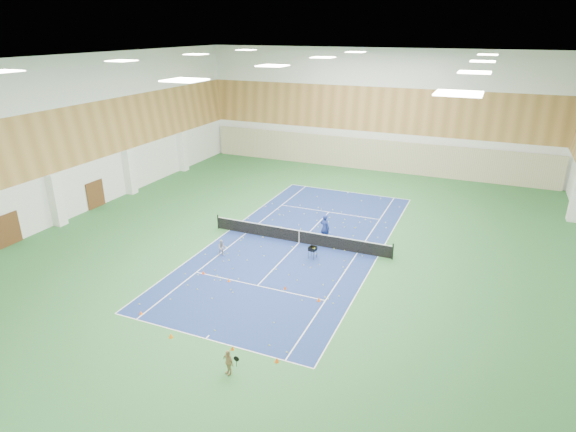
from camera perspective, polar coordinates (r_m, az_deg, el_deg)
The scene contains 22 objects.
ground at distance 33.07m, azimuth 1.32°, elevation -3.20°, with size 40.00×40.00×0.00m, color #2A6330.
room_shell at distance 31.05m, azimuth 1.41°, elevation 6.91°, with size 36.00×40.00×12.00m, color white, non-canonical shape.
wood_cladding at distance 30.61m, azimuth 1.45°, elevation 10.54°, with size 36.00×40.00×8.00m, color #AF7C41, non-canonical shape.
ceiling_light_grid at distance 30.11m, azimuth 1.52°, elevation 17.88°, with size 21.40×25.40×0.06m, color white, non-canonical shape.
court_surface at distance 33.07m, azimuth 1.32°, elevation -3.19°, with size 10.97×23.77×0.01m, color navy.
tennis_balls_scatter at distance 33.06m, azimuth 1.32°, elevation -3.13°, with size 10.57×22.77×0.07m, color #D9EC28, non-canonical shape.
tennis_net at distance 32.85m, azimuth 1.33°, elevation -2.33°, with size 12.80×0.10×1.10m, color black, non-canonical shape.
back_curtain at distance 50.45m, azimuth 9.81°, elevation 7.17°, with size 35.40×0.16×3.20m, color #C6B793.
door_left_a at distance 37.44m, azimuth -30.26°, elevation -1.43°, with size 0.08×1.80×2.20m, color #593319.
door_left_b at distance 42.24m, azimuth -21.86°, elevation 2.39°, with size 0.08×1.80×2.20m, color #593319.
coach at distance 33.12m, azimuth 4.39°, elevation -1.39°, with size 0.71×0.46×1.94m, color navy.
child_court at distance 31.34m, azimuth -7.84°, elevation -3.76°, with size 0.54×0.42×1.11m, color gray.
child_apron at distance 21.43m, azimuth -7.11°, elevation -16.81°, with size 0.69×0.29×1.18m, color tan.
ball_cart at distance 30.79m, azimuth 2.93°, elevation -4.34°, with size 0.47×0.47×0.82m, color black, non-canonical shape.
cone_svc_a at distance 29.47m, azimuth -10.00°, elevation -6.59°, with size 0.19×0.19×0.21m, color #EA420C.
cone_svc_b at distance 28.42m, azimuth -7.02°, elevation -7.53°, with size 0.19×0.19×0.21m, color #FF600D.
cone_svc_c at distance 27.44m, azimuth -0.35°, elevation -8.48°, with size 0.19×0.19×0.21m, color #DD4C0B.
cone_svc_d at distance 26.39m, azimuth 3.67°, elevation -9.83°, with size 0.22×0.22×0.24m, color #E8510C.
cone_base_a at distance 26.37m, azimuth -17.05°, elevation -10.90°, with size 0.19×0.19×0.21m, color #FF5F0D.
cone_base_b at distance 24.26m, azimuth -13.72°, elevation -13.59°, with size 0.22×0.22×0.24m, color orange.
cone_base_c at distance 23.01m, azimuth -6.62°, elevation -15.28°, with size 0.18×0.18×0.19m, color #F6600C.
cone_base_d at distance 22.17m, azimuth -1.34°, elevation -16.69°, with size 0.20×0.20×0.22m, color #F85B0D.
Camera 1 is at (11.11, -27.92, 13.82)m, focal length 30.00 mm.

